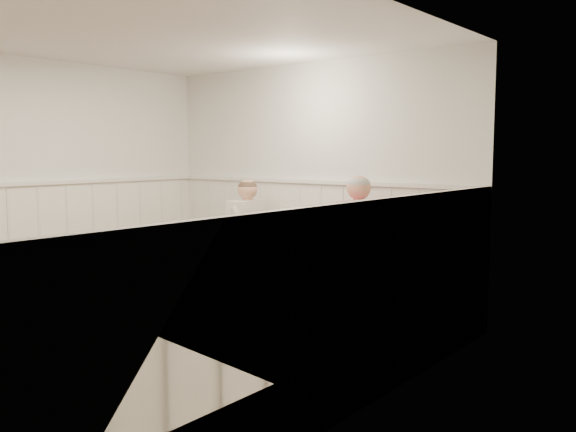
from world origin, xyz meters
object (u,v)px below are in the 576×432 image
object	(u,v)px
diner_cream	(249,249)
beer_bottle	(293,226)
dining_table	(300,249)
man_in_pink	(357,260)
grass_vase	(309,221)
chair_right	(365,275)
chair_left	(247,259)

from	to	relation	value
diner_cream	beer_bottle	bearing A→B (deg)	28.21
dining_table	man_in_pink	size ratio (longest dim) A/B	0.59
beer_bottle	grass_vase	bearing A→B (deg)	9.86
dining_table	grass_vase	bearing A→B (deg)	107.12
dining_table	man_in_pink	xyz separation A→B (m)	(0.72, -0.04, -0.04)
dining_table	diner_cream	distance (m)	0.71
man_in_pink	diner_cream	size ratio (longest dim) A/B	1.06
beer_bottle	grass_vase	xyz separation A→B (m)	(0.19, 0.03, 0.06)
chair_right	chair_left	size ratio (longest dim) A/B	1.09
dining_table	chair_left	size ratio (longest dim) A/B	1.08
chair_left	man_in_pink	world-z (taller)	man_in_pink
dining_table	chair_left	xyz separation A→B (m)	(-0.81, 0.07, -0.21)
dining_table	man_in_pink	distance (m)	0.72
dining_table	grass_vase	distance (m)	0.37
dining_table	grass_vase	xyz separation A→B (m)	(-0.08, 0.24, 0.26)
chair_left	beer_bottle	size ratio (longest dim) A/B	3.74
chair_right	grass_vase	bearing A→B (deg)	163.66
diner_cream	grass_vase	world-z (taller)	diner_cream
chair_right	man_in_pink	xyz separation A→B (m)	(-0.08, -0.03, 0.14)
diner_cream	grass_vase	bearing A→B (deg)	23.11
man_in_pink	beer_bottle	bearing A→B (deg)	165.71
dining_table	man_in_pink	world-z (taller)	man_in_pink
diner_cream	grass_vase	distance (m)	0.76
chair_left	diner_cream	bearing A→B (deg)	-40.02
chair_right	beer_bottle	xyz separation A→B (m)	(-1.06, 0.22, 0.38)
dining_table	man_in_pink	bearing A→B (deg)	-3.06
chair_right	grass_vase	distance (m)	1.01
man_in_pink	chair_right	bearing A→B (deg)	19.02
beer_bottle	man_in_pink	bearing A→B (deg)	-14.29
diner_cream	beer_bottle	distance (m)	0.57
diner_cream	dining_table	bearing A→B (deg)	1.83
diner_cream	chair_left	bearing A→B (deg)	139.98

